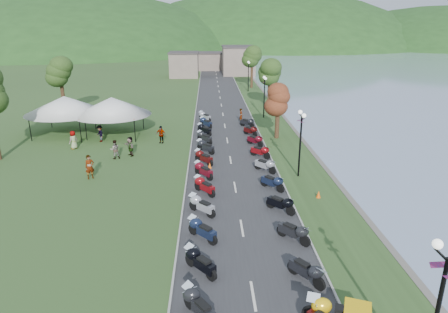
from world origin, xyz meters
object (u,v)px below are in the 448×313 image
object	(u,v)px
pedestrian_b	(116,159)
pedestrian_c	(101,142)
pedestrian_a	(91,178)
vendor_tent_main	(113,116)

from	to	relation	value
pedestrian_b	pedestrian_c	bearing A→B (deg)	-83.77
pedestrian_c	pedestrian_a	bearing A→B (deg)	-24.96
vendor_tent_main	pedestrian_b	bearing A→B (deg)	-77.09
vendor_tent_main	pedestrian_b	xyz separation A→B (m)	(1.78, -7.75, -2.00)
pedestrian_c	pedestrian_b	bearing A→B (deg)	-8.85
pedestrian_b	vendor_tent_main	bearing A→B (deg)	-97.07
pedestrian_b	pedestrian_c	xyz separation A→B (m)	(-2.62, 5.31, 0.00)
pedestrian_a	pedestrian_c	size ratio (longest dim) A/B	1.12
pedestrian_a	pedestrian_b	size ratio (longest dim) A/B	1.12
vendor_tent_main	pedestrian_c	size ratio (longest dim) A/B	3.18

